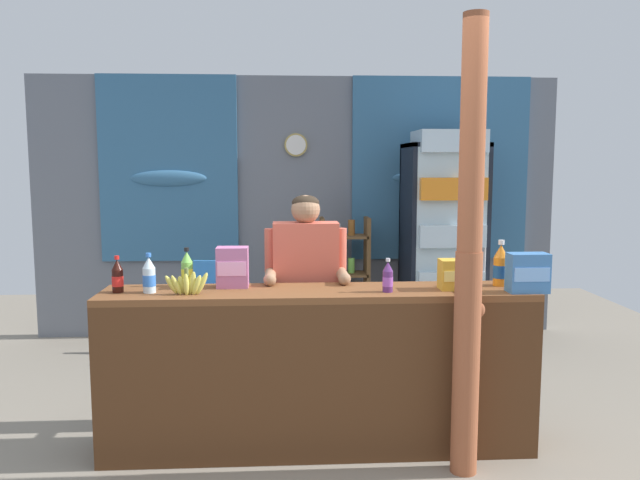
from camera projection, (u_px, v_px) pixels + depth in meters
name	position (u px, v px, depth m)	size (l,w,h in m)	color
ground_plane	(304.00, 400.00, 4.68)	(8.07, 8.07, 0.00)	gray
back_wall_curtained	(301.00, 202.00, 6.41)	(5.26, 0.22, 2.61)	slate
stall_counter	(319.00, 360.00, 3.74)	(2.59, 0.47, 0.99)	brown
timber_post	(469.00, 261.00, 3.45)	(0.17, 0.15, 2.53)	#995133
drink_fridge	(444.00, 231.00, 5.93)	(0.72, 0.71, 2.04)	black
bottle_shelf_rack	(345.00, 278.00, 6.15)	(0.48, 0.28, 1.23)	brown
plastic_lawn_chair	(214.00, 303.00, 5.72)	(0.49, 0.49, 0.86)	#3884D6
shopkeeper	(306.00, 280.00, 4.19)	(0.54, 0.42, 1.54)	#28282D
soda_bottle_orange_soda	(501.00, 266.00, 3.91)	(0.09, 0.09, 0.29)	orange
soda_bottle_cola	(118.00, 277.00, 3.70)	(0.07, 0.07, 0.22)	black
soda_bottle_water	(149.00, 276.00, 3.69)	(0.08, 0.08, 0.23)	silver
soda_bottle_grape_soda	(388.00, 278.00, 3.72)	(0.06, 0.06, 0.20)	#56286B
soda_bottle_lime_soda	(187.00, 270.00, 3.90)	(0.07, 0.07, 0.24)	#75C64C
snack_box_biscuit	(528.00, 273.00, 3.70)	(0.23, 0.13, 0.23)	#3D75B7
snack_box_choco_powder	(454.00, 274.00, 3.79)	(0.18, 0.14, 0.18)	gold
snack_box_wafer	(233.00, 267.00, 3.86)	(0.19, 0.14, 0.25)	#B76699
banana_bunch	(187.00, 284.00, 3.64)	(0.27, 0.06, 0.16)	#CCC14C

